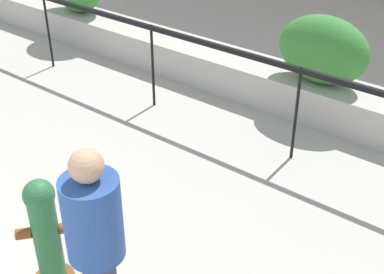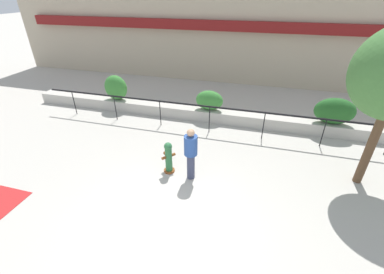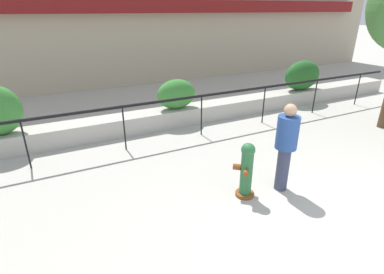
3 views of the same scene
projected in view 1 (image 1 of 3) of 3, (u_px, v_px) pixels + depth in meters
name	position (u px, v px, depth m)	size (l,w,h in m)	color
planter_wall_low	(334.00, 104.00, 6.91)	(18.00, 0.70, 0.50)	#B7B2A8
fence_railing_segment	(300.00, 79.00, 5.77)	(15.00, 0.05, 1.15)	black
hedge_bush_1	(323.00, 50.00, 6.69)	(1.20, 0.64, 0.87)	#387F33
fire_hydrant	(46.00, 234.00, 4.36)	(0.50, 0.50, 1.08)	brown
pedestrian	(96.00, 241.00, 3.65)	(0.54, 0.54, 1.73)	#383D56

